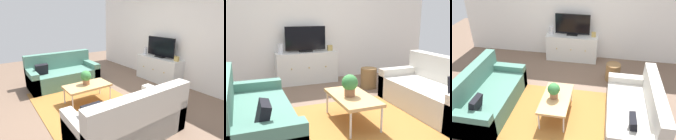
# 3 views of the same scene
# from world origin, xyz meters

# --- Properties ---
(ground_plane) EXTENTS (10.00, 10.00, 0.00)m
(ground_plane) POSITION_xyz_m (0.00, 0.00, 0.00)
(ground_plane) COLOR brown
(wall_back) EXTENTS (6.40, 0.12, 2.70)m
(wall_back) POSITION_xyz_m (0.00, 2.55, 1.35)
(wall_back) COLOR white
(wall_back) RESTS_ON ground_plane
(area_rug) EXTENTS (2.50, 1.90, 0.01)m
(area_rug) POSITION_xyz_m (0.00, -0.15, 0.01)
(area_rug) COLOR #9E662D
(area_rug) RESTS_ON ground_plane
(couch_left_side) EXTENTS (0.88, 1.81, 0.85)m
(couch_left_side) POSITION_xyz_m (-1.44, -0.10, 0.28)
(couch_left_side) COLOR #4C7A6B
(couch_left_side) RESTS_ON ground_plane
(couch_right_side) EXTENTS (0.88, 1.81, 0.85)m
(couch_right_side) POSITION_xyz_m (1.44, -0.10, 0.28)
(couch_right_side) COLOR beige
(couch_right_side) RESTS_ON ground_plane
(coffee_table) EXTENTS (0.52, 0.97, 0.41)m
(coffee_table) POSITION_xyz_m (-0.03, -0.07, 0.38)
(coffee_table) COLOR tan
(coffee_table) RESTS_ON ground_plane
(potted_plant) EXTENTS (0.23, 0.23, 0.31)m
(potted_plant) POSITION_xyz_m (-0.07, -0.07, 0.58)
(potted_plant) COLOR #936042
(potted_plant) RESTS_ON coffee_table
(tv_console) EXTENTS (1.37, 0.47, 0.70)m
(tv_console) POSITION_xyz_m (-0.09, 2.27, 0.35)
(tv_console) COLOR silver
(tv_console) RESTS_ON ground_plane
(flat_screen_tv) EXTENTS (0.91, 0.16, 0.57)m
(flat_screen_tv) POSITION_xyz_m (-0.09, 2.29, 0.99)
(flat_screen_tv) COLOR black
(flat_screen_tv) RESTS_ON tv_console
(glass_vase) EXTENTS (0.11, 0.11, 0.21)m
(glass_vase) POSITION_xyz_m (-0.66, 2.27, 0.81)
(glass_vase) COLOR silver
(glass_vase) RESTS_ON tv_console
(mantel_clock) EXTENTS (0.11, 0.07, 0.13)m
(mantel_clock) POSITION_xyz_m (0.47, 2.27, 0.77)
(mantel_clock) COLOR tan
(mantel_clock) RESTS_ON tv_console
(wicker_basket) EXTENTS (0.34, 0.34, 0.42)m
(wicker_basket) POSITION_xyz_m (1.02, 1.38, 0.21)
(wicker_basket) COLOR olive
(wicker_basket) RESTS_ON ground_plane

